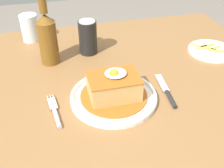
% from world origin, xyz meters
% --- Properties ---
extents(dining_table, '(1.17, 0.85, 0.76)m').
position_xyz_m(dining_table, '(0.00, 0.00, 0.64)').
color(dining_table, olive).
rests_on(dining_table, ground_plane).
extents(main_plate, '(0.25, 0.25, 0.02)m').
position_xyz_m(main_plate, '(-0.01, -0.12, 0.77)').
color(main_plate, white).
rests_on(main_plate, dining_table).
extents(sandwich_meal, '(0.19, 0.19, 0.09)m').
position_xyz_m(sandwich_meal, '(-0.01, -0.12, 0.80)').
color(sandwich_meal, '#B75B1E').
rests_on(sandwich_meal, main_plate).
extents(fork, '(0.03, 0.14, 0.01)m').
position_xyz_m(fork, '(-0.18, -0.15, 0.76)').
color(fork, silver).
rests_on(fork, dining_table).
extents(knife, '(0.03, 0.17, 0.01)m').
position_xyz_m(knife, '(0.15, -0.15, 0.76)').
color(knife, '#262628').
rests_on(knife, dining_table).
extents(soda_can, '(0.07, 0.07, 0.12)m').
position_xyz_m(soda_can, '(-0.03, 0.17, 0.82)').
color(soda_can, black).
rests_on(soda_can, dining_table).
extents(beer_bottle_amber, '(0.06, 0.06, 0.27)m').
position_xyz_m(beer_bottle_amber, '(-0.17, 0.14, 0.86)').
color(beer_bottle_amber, brown).
rests_on(beer_bottle_amber, dining_table).
extents(drinking_glass, '(0.07, 0.07, 0.10)m').
position_xyz_m(drinking_glass, '(-0.23, 0.33, 0.80)').
color(drinking_glass, gold).
rests_on(drinking_glass, dining_table).
extents(side_plate_fries, '(0.17, 0.17, 0.02)m').
position_xyz_m(side_plate_fries, '(0.42, 0.06, 0.76)').
color(side_plate_fries, white).
rests_on(side_plate_fries, dining_table).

